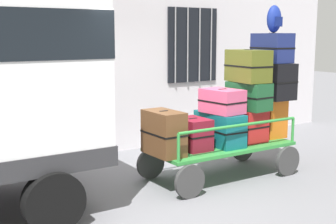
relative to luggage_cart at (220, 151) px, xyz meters
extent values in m
plane|color=slate|center=(-1.09, -0.02, -0.41)|extent=(40.00, 40.00, 0.00)
cube|color=silver|center=(-1.09, 2.46, 2.09)|extent=(12.00, 0.30, 5.00)
cylinder|color=gray|center=(-2.44, 2.25, 1.59)|extent=(0.03, 0.03, 1.50)
cube|color=black|center=(1.11, 2.29, 1.59)|extent=(1.20, 0.04, 1.50)
cylinder|color=gray|center=(0.66, 2.25, 1.59)|extent=(0.03, 0.03, 1.50)
cylinder|color=gray|center=(0.96, 2.25, 1.59)|extent=(0.03, 0.03, 1.50)
cylinder|color=gray|center=(1.26, 2.25, 1.59)|extent=(0.03, 0.03, 1.50)
cylinder|color=gray|center=(1.56, 2.25, 1.59)|extent=(0.03, 0.03, 1.50)
cylinder|color=black|center=(-2.86, -0.56, -0.06)|extent=(0.70, 0.22, 0.70)
cube|color=#2D8438|center=(0.00, 0.00, 0.08)|extent=(2.28, 1.00, 0.05)
cylinder|color=#383838|center=(0.95, -0.52, -0.18)|extent=(0.47, 0.06, 0.47)
cylinder|color=#383838|center=(0.95, 0.52, -0.18)|extent=(0.47, 0.06, 0.47)
cylinder|color=#383838|center=(-0.95, -0.52, -0.18)|extent=(0.47, 0.06, 0.47)
cylinder|color=#383838|center=(-0.95, 0.52, -0.18)|extent=(0.47, 0.06, 0.47)
cylinder|color=#2D8438|center=(1.10, -0.46, 0.30)|extent=(0.04, 0.04, 0.38)
cylinder|color=#2D8438|center=(1.10, 0.46, 0.30)|extent=(0.04, 0.04, 0.38)
cylinder|color=#2D8438|center=(-1.10, -0.46, 0.30)|extent=(0.04, 0.04, 0.38)
cylinder|color=#2D8438|center=(-1.10, 0.46, 0.30)|extent=(0.04, 0.04, 0.38)
cylinder|color=#2D8438|center=(0.00, -0.46, 0.49)|extent=(2.20, 0.04, 0.04)
cylinder|color=#2D8438|center=(0.00, 0.46, 0.49)|extent=(2.20, 0.04, 0.04)
cube|color=brown|center=(-1.06, -0.03, 0.42)|extent=(0.38, 0.66, 0.63)
cube|color=black|center=(-1.06, -0.03, 0.42)|extent=(0.39, 0.67, 0.02)
cube|color=black|center=(-1.06, -0.03, 0.73)|extent=(0.13, 0.03, 0.02)
cube|color=maroon|center=(-0.53, 0.00, 0.34)|extent=(0.39, 0.54, 0.46)
cube|color=black|center=(-0.53, 0.00, 0.34)|extent=(0.40, 0.55, 0.02)
cube|color=black|center=(-0.53, 0.00, 0.57)|extent=(0.13, 0.03, 0.02)
cube|color=#0F5960|center=(0.00, 0.02, 0.36)|extent=(0.43, 0.86, 0.50)
cube|color=black|center=(0.00, 0.02, 0.36)|extent=(0.44, 0.87, 0.02)
cube|color=black|center=(0.00, 0.02, 0.60)|extent=(0.14, 0.04, 0.02)
cube|color=#CC4C72|center=(0.00, -0.02, 0.79)|extent=(0.48, 0.65, 0.36)
cube|color=black|center=(0.00, -0.02, 0.79)|extent=(0.49, 0.67, 0.02)
cube|color=black|center=(0.00, -0.02, 0.97)|extent=(0.15, 0.04, 0.02)
cube|color=#B21E1E|center=(0.53, 0.02, 0.36)|extent=(0.45, 0.63, 0.51)
cube|color=black|center=(0.53, 0.02, 0.36)|extent=(0.46, 0.64, 0.02)
cube|color=black|center=(0.53, 0.02, 0.61)|extent=(0.16, 0.03, 0.02)
cube|color=#194C28|center=(0.53, -0.04, 0.84)|extent=(0.44, 0.71, 0.43)
cube|color=black|center=(0.53, -0.04, 0.84)|extent=(0.45, 0.72, 0.02)
cube|color=black|center=(0.53, -0.04, 1.05)|extent=(0.14, 0.04, 0.02)
cube|color=#4C5119|center=(0.53, 0.00, 1.31)|extent=(0.48, 0.74, 0.50)
cube|color=black|center=(0.53, 0.00, 1.31)|extent=(0.49, 0.75, 0.02)
cube|color=black|center=(0.53, 0.00, 1.55)|extent=(0.15, 0.04, 0.02)
cube|color=orange|center=(1.06, 0.01, 0.43)|extent=(0.40, 0.49, 0.64)
cube|color=black|center=(1.06, 0.01, 0.43)|extent=(0.42, 0.50, 0.02)
cube|color=black|center=(1.06, 0.01, 0.74)|extent=(0.13, 0.04, 0.02)
cube|color=black|center=(1.06, 0.04, 1.05)|extent=(0.49, 0.84, 0.58)
cube|color=black|center=(1.06, 0.04, 1.05)|extent=(0.50, 0.85, 0.02)
cube|color=black|center=(1.06, 0.04, 1.33)|extent=(0.16, 0.04, 0.02)
cube|color=navy|center=(1.06, 0.02, 1.58)|extent=(0.42, 0.71, 0.47)
cube|color=black|center=(1.06, 0.02, 1.58)|extent=(0.43, 0.72, 0.02)
cube|color=black|center=(1.06, 0.02, 1.81)|extent=(0.13, 0.04, 0.02)
ellipsoid|color=navy|center=(1.10, 0.03, 2.04)|extent=(0.27, 0.19, 0.44)
cube|color=navy|center=(1.10, -0.06, 2.00)|extent=(0.14, 0.06, 0.15)
camera|label=1|loc=(-4.44, -5.37, 1.77)|focal=48.92mm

